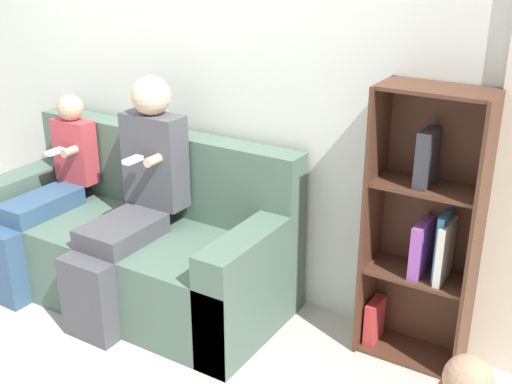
{
  "coord_description": "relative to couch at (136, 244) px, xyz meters",
  "views": [
    {
      "loc": [
        2.27,
        -2.02,
        2.04
      ],
      "look_at": [
        0.68,
        0.55,
        0.81
      ],
      "focal_mm": 45.0,
      "sensor_mm": 36.0,
      "label": 1
    }
  ],
  "objects": [
    {
      "name": "child_seated",
      "position": [
        -0.57,
        -0.16,
        0.25
      ],
      "size": [
        0.27,
        0.76,
        1.13
      ],
      "color": "#335170",
      "rests_on": "ground_plane"
    },
    {
      "name": "ground_plane",
      "position": [
        0.13,
        -0.5,
        -0.32
      ],
      "size": [
        14.0,
        14.0,
        0.0
      ],
      "primitive_type": "plane",
      "color": "#BCB2A8"
    },
    {
      "name": "bookshelf",
      "position": [
        1.62,
        0.29,
        0.37
      ],
      "size": [
        0.53,
        0.28,
        1.41
      ],
      "color": "#4C2D1E",
      "rests_on": "ground_plane"
    },
    {
      "name": "back_wall",
      "position": [
        0.13,
        0.44,
        0.96
      ],
      "size": [
        10.0,
        0.06,
        2.55
      ],
      "color": "silver",
      "rests_on": "ground_plane"
    },
    {
      "name": "adult_seated",
      "position": [
        0.1,
        -0.1,
        0.37
      ],
      "size": [
        0.36,
        0.77,
        1.32
      ],
      "color": "#47474C",
      "rests_on": "ground_plane"
    },
    {
      "name": "couch",
      "position": [
        0.0,
        0.0,
        0.0
      ],
      "size": [
        1.87,
        0.81,
        0.95
      ],
      "color": "#4C6656",
      "rests_on": "ground_plane"
    }
  ]
}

